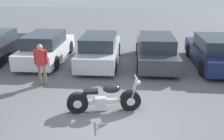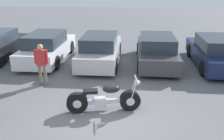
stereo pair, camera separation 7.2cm
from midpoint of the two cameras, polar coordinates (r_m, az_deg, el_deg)
name	(u,v)px [view 2 (the right image)]	position (r m, az deg, el deg)	size (l,w,h in m)	color
ground_plane	(108,120)	(7.29, -0.60, -11.29)	(60.00, 60.00, 0.00)	slate
motorcycle	(103,99)	(7.55, -1.82, -6.62)	(2.23, 0.79, 1.03)	black
parked_car_white	(47,47)	(12.60, -14.39, 5.04)	(1.78, 4.44, 1.40)	white
parked_car_silver	(100,50)	(11.83, -2.52, 4.69)	(1.78, 4.44, 1.40)	#BCBCC1
parked_car_dark_grey	(156,50)	(11.86, 10.27, 4.43)	(1.78, 4.44, 1.40)	#3D3D42
parked_car_navy	(215,52)	(12.30, 22.60, 3.75)	(1.78, 4.44, 1.40)	#19234C
person_standing	(41,61)	(9.57, -15.63, 1.93)	(0.52, 0.21, 1.59)	#726656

